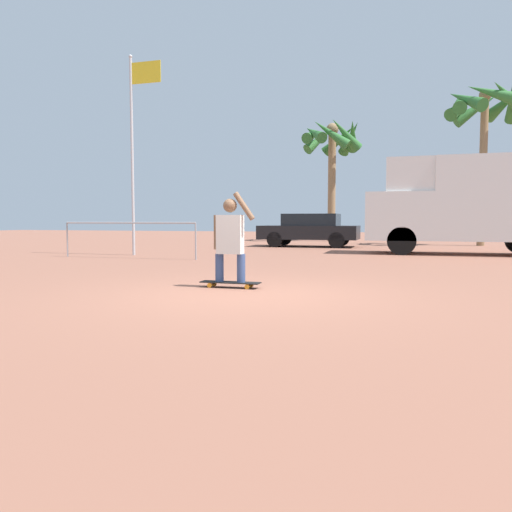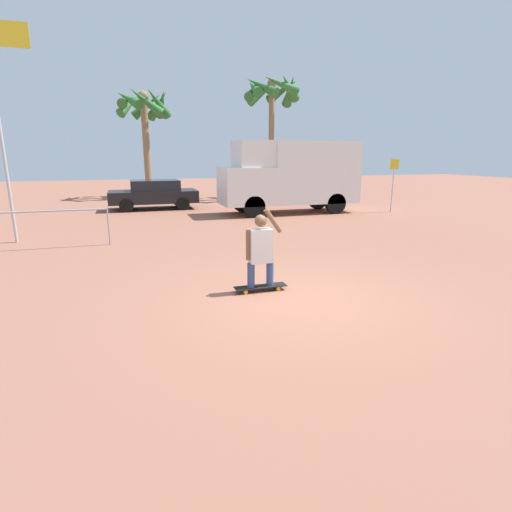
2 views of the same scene
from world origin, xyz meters
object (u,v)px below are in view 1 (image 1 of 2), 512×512
parked_car_black (310,229)px  palm_tree_near_van (485,108)px  skateboard (230,283)px  person_skateboarder (230,236)px  camper_van (467,202)px  palm_tree_center_background (333,142)px  flagpole (135,138)px

parked_car_black → palm_tree_near_van: bearing=22.1°
skateboard → person_skateboarder: 0.78m
person_skateboarder → camper_van: 10.96m
person_skateboarder → parked_car_black: 13.20m
parked_car_black → skateboard: bearing=-85.3°
skateboard → palm_tree_near_van: palm_tree_near_van is taller
parked_car_black → palm_tree_center_background: bearing=88.8°
person_skateboarder → palm_tree_center_background: (-0.96, 19.06, 4.38)m
person_skateboarder → flagpole: 8.93m
flagpole → person_skateboarder: bearing=-49.7°
palm_tree_center_background → camper_van: bearing=-58.3°
skateboard → palm_tree_center_background: (-0.96, 19.06, 5.16)m
person_skateboarder → camper_van: camper_van is taller
camper_van → palm_tree_center_background: size_ratio=0.95×
parked_car_black → palm_tree_near_van: 9.24m
skateboard → palm_tree_near_van: size_ratio=0.15×
person_skateboarder → camper_van: size_ratio=0.24×
palm_tree_near_van → flagpole: (-11.47, -9.58, -2.23)m
camper_van → palm_tree_center_background: bearing=121.7°
person_skateboarder → palm_tree_center_background: 19.58m
person_skateboarder → flagpole: bearing=130.3°
palm_tree_near_van → flagpole: size_ratio=1.11×
camper_van → flagpole: (-10.21, -3.39, 1.99)m
person_skateboarder → parked_car_black: (-1.09, 13.16, -0.12)m
palm_tree_center_background → person_skateboarder: bearing=-87.1°
skateboard → palm_tree_center_background: bearing=92.9°
camper_van → skateboard: bearing=-115.7°
person_skateboarder → palm_tree_near_van: bearing=69.5°
palm_tree_near_van → palm_tree_center_background: size_ratio=1.09×
parked_car_black → palm_tree_near_van: size_ratio=0.59×
palm_tree_near_van → palm_tree_center_background: palm_tree_near_van is taller
palm_tree_near_van → palm_tree_center_background: (-6.95, 3.03, -0.70)m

